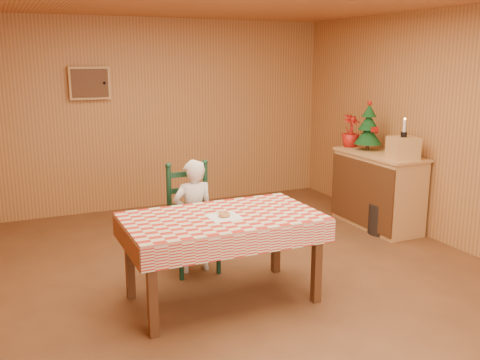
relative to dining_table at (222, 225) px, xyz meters
name	(u,v)px	position (x,y,z in m)	size (l,w,h in m)	color
ground	(249,282)	(0.37, 0.24, -0.69)	(6.00, 6.00, 0.00)	brown
cabin_walls	(225,84)	(0.36, 0.77, 1.14)	(5.10, 6.05, 2.65)	#B57941
dining_table	(222,225)	(0.00, 0.00, 0.00)	(1.66, 0.96, 0.77)	#532D16
ladder_chair	(192,220)	(0.00, 0.79, -0.18)	(0.44, 0.40, 1.08)	black
seated_child	(194,216)	(0.00, 0.73, -0.13)	(0.41, 0.27, 1.12)	silver
napkin	(224,217)	(0.00, -0.05, 0.08)	(0.26, 0.26, 0.00)	white
donut	(224,215)	(0.00, -0.05, 0.10)	(0.10, 0.10, 0.03)	#B78141
shelf_unit	(377,190)	(2.57, 1.16, -0.22)	(0.54, 1.24, 0.93)	tan
crate	(403,148)	(2.58, 0.76, 0.37)	(0.30, 0.30, 0.25)	tan
christmas_tree	(368,128)	(2.58, 1.41, 0.52)	(0.34, 0.34, 0.62)	#532D16
flower_arrangement	(351,131)	(2.53, 1.71, 0.45)	(0.23, 0.23, 0.42)	#AA160F
candle_set	(404,132)	(2.58, 0.76, 0.56)	(0.07, 0.07, 0.22)	black
storage_bin	(384,219)	(2.47, 0.88, -0.50)	(0.37, 0.37, 0.37)	black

